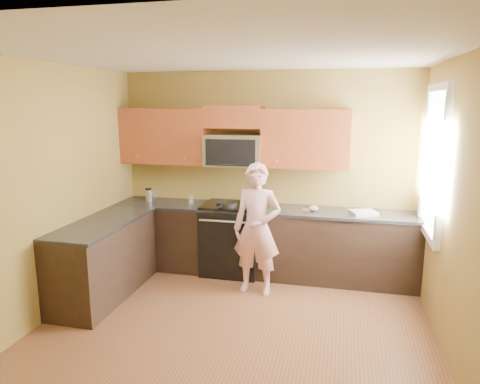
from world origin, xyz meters
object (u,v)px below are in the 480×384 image
(stove, at_px, (232,238))
(microwave, at_px, (234,166))
(butter_tub, at_px, (261,212))
(frying_pan, at_px, (226,206))
(travel_mug, at_px, (149,202))
(woman, at_px, (257,229))

(stove, bearing_deg, microwave, 90.00)
(butter_tub, bearing_deg, frying_pan, 172.73)
(microwave, bearing_deg, butter_tub, -36.46)
(microwave, distance_m, butter_tub, 0.75)
(microwave, relative_size, frying_pan, 1.61)
(stove, bearing_deg, travel_mug, 179.17)
(frying_pan, xyz_separation_m, butter_tub, (0.47, -0.06, -0.03))
(stove, distance_m, butter_tub, 0.65)
(microwave, distance_m, woman, 1.05)
(microwave, height_order, woman, microwave)
(stove, bearing_deg, frying_pan, -107.28)
(microwave, relative_size, woman, 0.48)
(woman, height_order, travel_mug, woman)
(frying_pan, height_order, butter_tub, frying_pan)
(frying_pan, distance_m, butter_tub, 0.47)
(frying_pan, bearing_deg, stove, 84.13)
(frying_pan, distance_m, travel_mug, 1.17)
(stove, height_order, frying_pan, frying_pan)
(woman, bearing_deg, frying_pan, 144.57)
(woman, distance_m, butter_tub, 0.39)
(microwave, bearing_deg, woman, -56.50)
(woman, xyz_separation_m, frying_pan, (-0.49, 0.43, 0.15))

